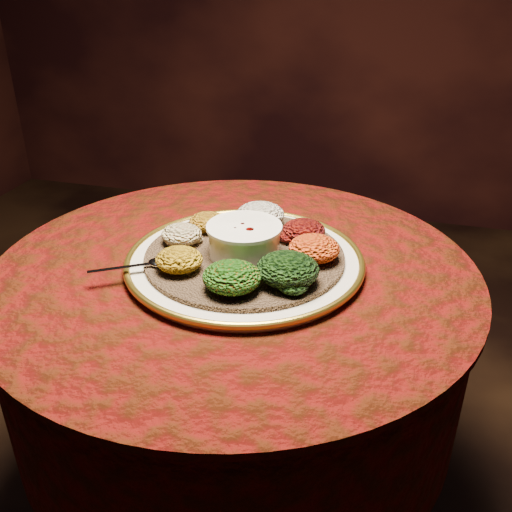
# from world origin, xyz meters

# --- Properties ---
(table) EXTENTS (0.96, 0.96, 0.73)m
(table) POSITION_xyz_m (0.00, 0.00, 0.55)
(table) COLOR black
(table) RESTS_ON ground
(platter) EXTENTS (0.56, 0.56, 0.02)m
(platter) POSITION_xyz_m (0.02, 0.00, 0.75)
(platter) COLOR beige
(platter) RESTS_ON table
(injera) EXTENTS (0.41, 0.41, 0.01)m
(injera) POSITION_xyz_m (0.02, 0.00, 0.76)
(injera) COLOR brown
(injera) RESTS_ON platter
(stew_bowl) EXTENTS (0.15, 0.15, 0.06)m
(stew_bowl) POSITION_xyz_m (0.02, 0.00, 0.80)
(stew_bowl) COLOR silver
(stew_bowl) RESTS_ON injera
(spoon) EXTENTS (0.14, 0.09, 0.01)m
(spoon) POSITION_xyz_m (-0.13, -0.09, 0.77)
(spoon) COLOR silver
(spoon) RESTS_ON injera
(portion_ayib) EXTENTS (0.10, 0.10, 0.05)m
(portion_ayib) POSITION_xyz_m (0.02, 0.14, 0.79)
(portion_ayib) COLOR beige
(portion_ayib) RESTS_ON injera
(portion_kitfo) EXTENTS (0.09, 0.08, 0.04)m
(portion_kitfo) POSITION_xyz_m (0.12, 0.10, 0.78)
(portion_kitfo) COLOR black
(portion_kitfo) RESTS_ON injera
(portion_tikil) EXTENTS (0.10, 0.09, 0.05)m
(portion_tikil) POSITION_xyz_m (0.16, 0.02, 0.79)
(portion_tikil) COLOR #A66A0D
(portion_tikil) RESTS_ON injera
(portion_gomen) EXTENTS (0.11, 0.11, 0.05)m
(portion_gomen) POSITION_xyz_m (0.13, -0.08, 0.79)
(portion_gomen) COLOR black
(portion_gomen) RESTS_ON injera
(portion_mixveg) EXTENTS (0.10, 0.10, 0.05)m
(portion_mixveg) POSITION_xyz_m (0.04, -0.13, 0.79)
(portion_mixveg) COLOR #9D320A
(portion_mixveg) RESTS_ON injera
(portion_kik) EXTENTS (0.09, 0.08, 0.04)m
(portion_kik) POSITION_xyz_m (-0.08, -0.09, 0.78)
(portion_kik) COLOR #B58710
(portion_kik) RESTS_ON injera
(portion_timatim) EXTENTS (0.08, 0.08, 0.04)m
(portion_timatim) POSITION_xyz_m (-0.11, 0.01, 0.78)
(portion_timatim) COLOR maroon
(portion_timatim) RESTS_ON injera
(portion_shiro) EXTENTS (0.08, 0.07, 0.04)m
(portion_shiro) POSITION_xyz_m (-0.09, 0.09, 0.78)
(portion_shiro) COLOR #946B11
(portion_shiro) RESTS_ON injera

